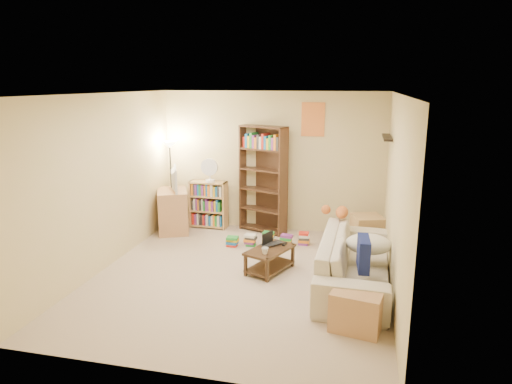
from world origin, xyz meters
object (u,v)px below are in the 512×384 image
at_px(laptop, 274,245).
at_px(tv_stand, 173,211).
at_px(coffee_table, 270,257).
at_px(desk_fan, 210,169).
at_px(tabby_cat, 339,212).
at_px(television, 171,179).
at_px(short_bookshelf, 209,204).
at_px(mug, 265,251).
at_px(tall_bookshelf, 263,177).
at_px(sofa, 355,261).
at_px(side_table, 367,231).
at_px(floor_lamp, 170,159).
at_px(end_cabinet, 357,310).

bearing_deg(laptop, tv_stand, 100.59).
relative_size(coffee_table, desk_fan, 2.00).
bearing_deg(tabby_cat, television, 167.19).
xyz_separation_m(television, short_bookshelf, (0.55, 0.38, -0.54)).
height_order(tabby_cat, television, television).
distance_m(coffee_table, mug, 0.29).
distance_m(tabby_cat, short_bookshelf, 2.67).
bearing_deg(desk_fan, laptop, -46.98).
distance_m(tv_stand, short_bookshelf, 0.67).
height_order(tabby_cat, tall_bookshelf, tall_bookshelf).
relative_size(sofa, laptop, 5.59).
xyz_separation_m(coffee_table, side_table, (1.36, 1.35, 0.06)).
relative_size(tv_stand, floor_lamp, 0.47).
bearing_deg(desk_fan, television, -150.39).
xyz_separation_m(tv_stand, floor_lamp, (-0.10, 0.21, 0.91)).
bearing_deg(short_bookshelf, end_cabinet, -46.66).
bearing_deg(laptop, sofa, -62.45).
bearing_deg(television, coffee_table, -147.71).
distance_m(desk_fan, floor_lamp, 0.73).
relative_size(coffee_table, tv_stand, 1.14).
bearing_deg(laptop, short_bookshelf, 84.83).
relative_size(sofa, desk_fan, 5.25).
bearing_deg(coffee_table, tall_bookshelf, 127.58).
height_order(tv_stand, desk_fan, desk_fan).
xyz_separation_m(desk_fan, end_cabinet, (2.70, -3.04, -0.88)).
xyz_separation_m(short_bookshelf, floor_lamp, (-0.65, -0.17, 0.85)).
bearing_deg(sofa, end_cabinet, -176.07).
xyz_separation_m(sofa, short_bookshelf, (-2.70, 1.94, 0.11)).
bearing_deg(end_cabinet, side_table, 87.39).
distance_m(sofa, laptop, 1.19).
height_order(tabby_cat, tv_stand, tabby_cat).
bearing_deg(coffee_table, side_table, 67.26).
relative_size(tabby_cat, coffee_table, 0.60).
distance_m(tall_bookshelf, floor_lamp, 1.71).
distance_m(tabby_cat, desk_fan, 2.61).
xyz_separation_m(mug, tv_stand, (-2.04, 1.59, -0.00)).
distance_m(laptop, short_bookshelf, 2.26).
xyz_separation_m(tv_stand, side_table, (3.42, -0.02, -0.12)).
height_order(coffee_table, side_table, side_table).
height_order(mug, short_bookshelf, short_bookshelf).
bearing_deg(floor_lamp, side_table, -3.79).
height_order(tv_stand, television, television).
height_order(sofa, tall_bookshelf, tall_bookshelf).
xyz_separation_m(tabby_cat, mug, (-0.94, -0.92, -0.36)).
distance_m(tv_stand, end_cabinet, 4.26).
xyz_separation_m(coffee_table, end_cabinet, (1.24, -1.33, 0.02)).
relative_size(laptop, floor_lamp, 0.25).
bearing_deg(laptop, tall_bookshelf, 59.04).
bearing_deg(short_bookshelf, tv_stand, -143.44).
bearing_deg(tall_bookshelf, sofa, -28.17).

